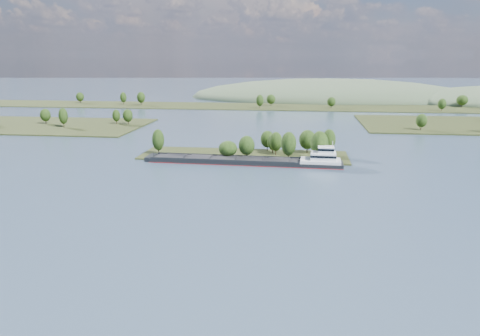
# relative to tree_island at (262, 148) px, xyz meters

# --- Properties ---
(ground) EXTENTS (1800.00, 1800.00, 0.00)m
(ground) POSITION_rel_tree_island_xyz_m (-8.72, -58.57, -4.25)
(ground) COLOR #314155
(ground) RESTS_ON ground
(tree_island) EXTENTS (100.00, 30.00, 15.31)m
(tree_island) POSITION_rel_tree_island_xyz_m (0.00, 0.00, 0.00)
(tree_island) COLOR #242C13
(tree_island) RESTS_ON ground
(back_shoreline) EXTENTS (900.00, 60.00, 15.09)m
(back_shoreline) POSITION_rel_tree_island_xyz_m (-1.19, 221.28, -3.59)
(back_shoreline) COLOR #242C13
(back_shoreline) RESTS_ON ground
(hill_west) EXTENTS (320.00, 160.00, 44.00)m
(hill_west) POSITION_rel_tree_island_xyz_m (51.28, 321.43, -4.25)
(hill_west) COLOR #3F5037
(hill_west) RESTS_ON ground
(cargo_barge) EXTENTS (90.22, 14.41, 12.15)m
(cargo_barge) POSITION_rel_tree_island_xyz_m (-1.00, -14.84, -2.72)
(cargo_barge) COLOR black
(cargo_barge) RESTS_ON ground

